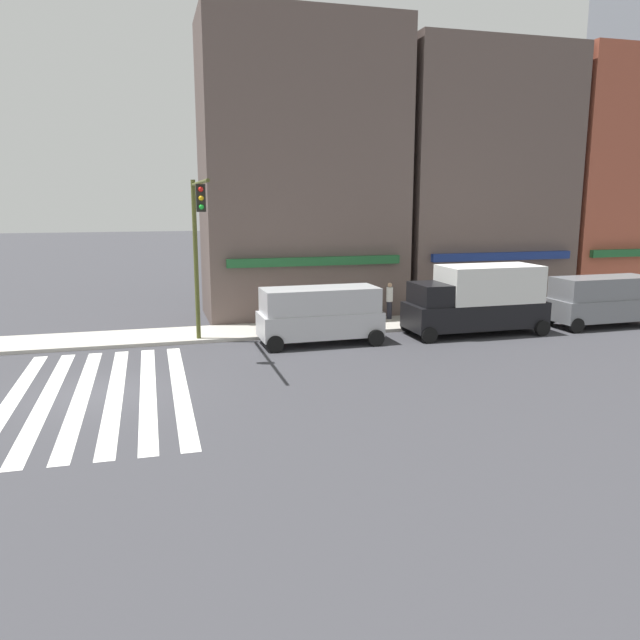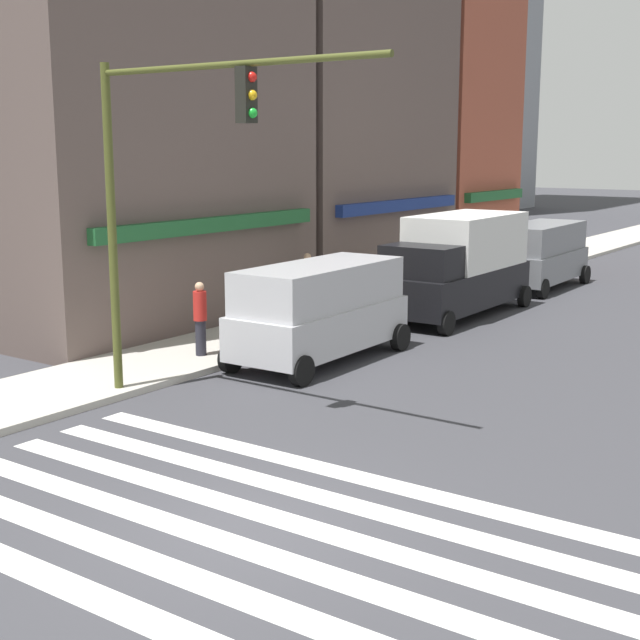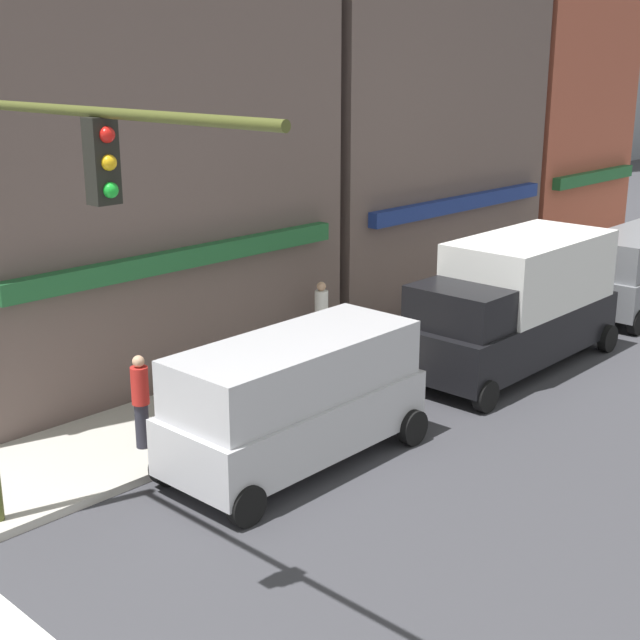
{
  "view_description": "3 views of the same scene",
  "coord_description": "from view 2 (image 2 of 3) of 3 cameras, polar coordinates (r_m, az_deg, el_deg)",
  "views": [
    {
      "loc": [
        1.74,
        -19.57,
        5.91
      ],
      "look_at": [
        8.37,
        4.7,
        1.0
      ],
      "focal_mm": 35.0,
      "sensor_mm": 36.0,
      "label": 1
    },
    {
      "loc": [
        -8.59,
        -7.32,
        5.05
      ],
      "look_at": [
        8.37,
        4.7,
        1.0
      ],
      "focal_mm": 50.0,
      "sensor_mm": 36.0,
      "label": 2
    },
    {
      "loc": [
        -1.95,
        -5.71,
        7.03
      ],
      "look_at": [
        10.35,
        6.0,
        2.0
      ],
      "focal_mm": 50.0,
      "sensor_mm": 36.0,
      "label": 3
    }
  ],
  "objects": [
    {
      "name": "ground_plane",
      "position": [
        12.37,
        -4.78,
        -13.12
      ],
      "size": [
        200.0,
        200.0,
        0.0
      ],
      "primitive_type": "plane",
      "color": "#38383D"
    },
    {
      "name": "crosswalk_stripes",
      "position": [
        12.36,
        -4.78,
        -13.1
      ],
      "size": [
        5.39,
        10.8,
        0.01
      ],
      "color": "silver",
      "rests_on": "ground_plane"
    },
    {
      "name": "storefront_row",
      "position": [
        31.96,
        -0.84,
        14.55
      ],
      "size": [
        25.98,
        5.3,
        14.42
      ],
      "color": "brown",
      "rests_on": "ground_plane"
    },
    {
      "name": "traffic_signal",
      "position": [
        17.19,
        -9.83,
        9.52
      ],
      "size": [
        0.32,
        6.55,
        6.65
      ],
      "color": "#474C1E",
      "rests_on": "ground_plane"
    },
    {
      "name": "van_silver",
      "position": [
        21.12,
        0.0,
        0.76
      ],
      "size": [
        5.04,
        2.22,
        2.34
      ],
      "rotation": [
        0.0,
        0.0,
        0.02
      ],
      "color": "#B7B7BC",
      "rests_on": "ground_plane"
    },
    {
      "name": "box_truck_black",
      "position": [
        27.19,
        8.81,
        3.58
      ],
      "size": [
        6.23,
        2.42,
        3.04
      ],
      "rotation": [
        0.0,
        0.0,
        0.01
      ],
      "color": "black",
      "rests_on": "ground_plane"
    },
    {
      "name": "van_grey",
      "position": [
        33.15,
        13.87,
        4.19
      ],
      "size": [
        5.05,
        2.22,
        2.34
      ],
      "rotation": [
        0.0,
        0.0,
        0.03
      ],
      "color": "slate",
      "rests_on": "ground_plane"
    },
    {
      "name": "pedestrian_white_shirt",
      "position": [
        26.87,
        -0.81,
        2.51
      ],
      "size": [
        0.32,
        0.32,
        1.77
      ],
      "rotation": [
        0.0,
        0.0,
        5.89
      ],
      "color": "#23232D",
      "rests_on": "sidewalk_left"
    },
    {
      "name": "pedestrian_red_jacket",
      "position": [
        21.32,
        -7.68,
        0.17
      ],
      "size": [
        0.32,
        0.32,
        1.77
      ],
      "rotation": [
        0.0,
        0.0,
        1.01
      ],
      "color": "#23232D",
      "rests_on": "sidewalk_left"
    },
    {
      "name": "fire_hydrant",
      "position": [
        21.85,
        -4.47,
        -0.73
      ],
      "size": [
        0.24,
        0.24,
        0.84
      ],
      "color": "red",
      "rests_on": "sidewalk_left"
    }
  ]
}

